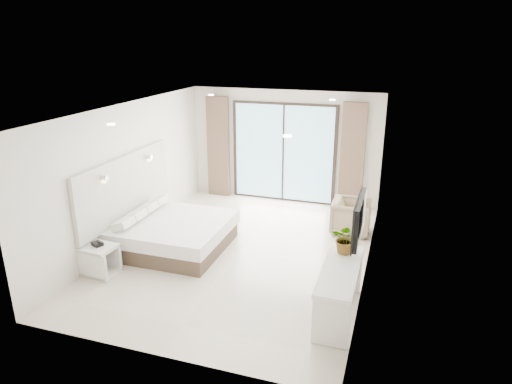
% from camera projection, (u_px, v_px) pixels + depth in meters
% --- Properties ---
extents(ground, '(6.20, 6.20, 0.00)m').
position_uv_depth(ground, '(241.00, 252.00, 8.62)').
color(ground, beige).
rests_on(ground, ground).
extents(room_shell, '(4.62, 6.22, 2.72)m').
position_uv_depth(room_shell, '(243.00, 161.00, 8.80)').
color(room_shell, silver).
rests_on(room_shell, ground).
extents(bed, '(2.00, 1.90, 0.70)m').
position_uv_depth(bed, '(173.00, 234.00, 8.72)').
color(bed, brown).
rests_on(bed, ground).
extents(nightstand, '(0.61, 0.52, 0.52)m').
position_uv_depth(nightstand, '(99.00, 260.00, 7.76)').
color(nightstand, silver).
rests_on(nightstand, ground).
extents(phone, '(0.22, 0.20, 0.06)m').
position_uv_depth(phone, '(97.00, 244.00, 7.70)').
color(phone, black).
rests_on(phone, nightstand).
extents(console_desk, '(0.51, 1.64, 0.77)m').
position_uv_depth(console_desk, '(340.00, 281.00, 6.50)').
color(console_desk, silver).
rests_on(console_desk, ground).
extents(plant, '(0.45, 0.49, 0.37)m').
position_uv_depth(plant, '(346.00, 242.00, 6.83)').
color(plant, '#33662D').
rests_on(plant, console_desk).
extents(armchair, '(0.72, 0.76, 0.78)m').
position_uv_depth(armchair, '(351.00, 215.00, 9.37)').
color(armchair, '#907F5E').
rests_on(armchair, ground).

